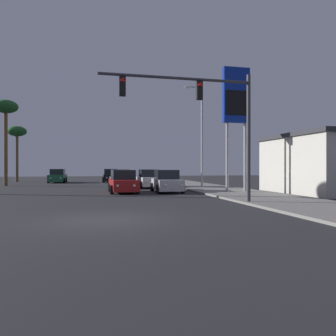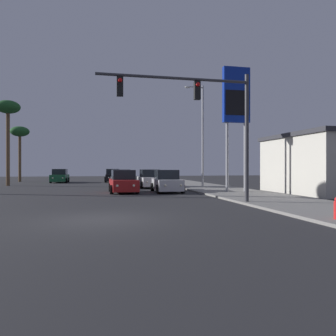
{
  "view_description": "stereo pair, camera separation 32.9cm",
  "coord_description": "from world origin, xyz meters",
  "px_view_note": "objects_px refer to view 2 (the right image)",
  "views": [
    {
      "loc": [
        -0.4,
        -11.83,
        1.86
      ],
      "look_at": [
        5.0,
        11.91,
        1.82
      ],
      "focal_mm": 35.0,
      "sensor_mm": 36.0,
      "label": 1
    },
    {
      "loc": [
        -0.08,
        -11.9,
        1.86
      ],
      "look_at": [
        5.0,
        11.91,
        1.82
      ],
      "focal_mm": 35.0,
      "sensor_mm": 36.0,
      "label": 2
    }
  ],
  "objects_px": {
    "car_black": "(113,176)",
    "palm_tree_mid": "(8,112)",
    "car_red": "(123,182)",
    "palm_tree_far": "(20,134)",
    "street_lamp": "(201,131)",
    "car_green": "(60,176)",
    "traffic_light_mast": "(206,110)",
    "gas_station_sign": "(236,102)",
    "car_silver": "(167,182)",
    "car_white": "(150,179)",
    "car_grey": "(121,179)"
  },
  "relations": [
    {
      "from": "car_white",
      "to": "palm_tree_far",
      "type": "bearing_deg",
      "value": -47.75
    },
    {
      "from": "car_green",
      "to": "palm_tree_mid",
      "type": "height_order",
      "value": "palm_tree_mid"
    },
    {
      "from": "car_white",
      "to": "car_green",
      "type": "height_order",
      "value": "same"
    },
    {
      "from": "palm_tree_far",
      "to": "car_grey",
      "type": "bearing_deg",
      "value": -51.72
    },
    {
      "from": "street_lamp",
      "to": "gas_station_sign",
      "type": "relative_size",
      "value": 1.0
    },
    {
      "from": "car_red",
      "to": "car_silver",
      "type": "xyz_separation_m",
      "value": [
        3.28,
        -0.11,
        0.0
      ]
    },
    {
      "from": "car_silver",
      "to": "street_lamp",
      "type": "relative_size",
      "value": 0.48
    },
    {
      "from": "car_grey",
      "to": "car_black",
      "type": "bearing_deg",
      "value": -87.7
    },
    {
      "from": "gas_station_sign",
      "to": "palm_tree_mid",
      "type": "bearing_deg",
      "value": 143.77
    },
    {
      "from": "traffic_light_mast",
      "to": "gas_station_sign",
      "type": "bearing_deg",
      "value": 55.48
    },
    {
      "from": "car_black",
      "to": "palm_tree_mid",
      "type": "distance_m",
      "value": 14.23
    },
    {
      "from": "traffic_light_mast",
      "to": "car_white",
      "type": "bearing_deg",
      "value": 92.23
    },
    {
      "from": "car_red",
      "to": "traffic_light_mast",
      "type": "distance_m",
      "value": 10.3
    },
    {
      "from": "car_red",
      "to": "palm_tree_mid",
      "type": "distance_m",
      "value": 17.18
    },
    {
      "from": "car_black",
      "to": "car_green",
      "type": "distance_m",
      "value": 6.44
    },
    {
      "from": "car_red",
      "to": "car_green",
      "type": "xyz_separation_m",
      "value": [
        -6.47,
        17.96,
        0.0
      ]
    },
    {
      "from": "car_black",
      "to": "palm_tree_far",
      "type": "relative_size",
      "value": 0.6
    },
    {
      "from": "gas_station_sign",
      "to": "car_green",
      "type": "bearing_deg",
      "value": 125.56
    },
    {
      "from": "car_red",
      "to": "gas_station_sign",
      "type": "bearing_deg",
      "value": 162.39
    },
    {
      "from": "traffic_light_mast",
      "to": "gas_station_sign",
      "type": "height_order",
      "value": "gas_station_sign"
    },
    {
      "from": "car_red",
      "to": "palm_tree_mid",
      "type": "height_order",
      "value": "palm_tree_mid"
    },
    {
      "from": "car_green",
      "to": "traffic_light_mast",
      "type": "height_order",
      "value": "traffic_light_mast"
    },
    {
      "from": "car_grey",
      "to": "palm_tree_mid",
      "type": "xyz_separation_m",
      "value": [
        -11.04,
        5.35,
        6.78
      ]
    },
    {
      "from": "car_silver",
      "to": "palm_tree_far",
      "type": "height_order",
      "value": "palm_tree_far"
    },
    {
      "from": "car_black",
      "to": "palm_tree_far",
      "type": "height_order",
      "value": "palm_tree_far"
    },
    {
      "from": "car_red",
      "to": "car_silver",
      "type": "height_order",
      "value": "same"
    },
    {
      "from": "car_white",
      "to": "gas_station_sign",
      "type": "relative_size",
      "value": 0.48
    },
    {
      "from": "street_lamp",
      "to": "palm_tree_far",
      "type": "relative_size",
      "value": 1.24
    },
    {
      "from": "car_grey",
      "to": "street_lamp",
      "type": "relative_size",
      "value": 0.48
    },
    {
      "from": "gas_station_sign",
      "to": "traffic_light_mast",
      "type": "bearing_deg",
      "value": -124.52
    },
    {
      "from": "car_grey",
      "to": "palm_tree_far",
      "type": "height_order",
      "value": "palm_tree_far"
    },
    {
      "from": "car_green",
      "to": "street_lamp",
      "type": "height_order",
      "value": "street_lamp"
    },
    {
      "from": "traffic_light_mast",
      "to": "palm_tree_mid",
      "type": "height_order",
      "value": "palm_tree_mid"
    },
    {
      "from": "street_lamp",
      "to": "car_grey",
      "type": "bearing_deg",
      "value": 157.72
    },
    {
      "from": "car_silver",
      "to": "gas_station_sign",
      "type": "height_order",
      "value": "gas_station_sign"
    },
    {
      "from": "car_white",
      "to": "street_lamp",
      "type": "distance_m",
      "value": 6.51
    },
    {
      "from": "palm_tree_mid",
      "to": "car_black",
      "type": "bearing_deg",
      "value": 30.55
    },
    {
      "from": "car_black",
      "to": "gas_station_sign",
      "type": "height_order",
      "value": "gas_station_sign"
    },
    {
      "from": "gas_station_sign",
      "to": "palm_tree_far",
      "type": "relative_size",
      "value": 1.24
    },
    {
      "from": "car_grey",
      "to": "car_silver",
      "type": "relative_size",
      "value": 1.0
    },
    {
      "from": "car_white",
      "to": "palm_tree_mid",
      "type": "xyz_separation_m",
      "value": [
        -13.66,
        5.9,
        6.78
      ]
    },
    {
      "from": "car_red",
      "to": "car_silver",
      "type": "bearing_deg",
      "value": 176.15
    },
    {
      "from": "car_white",
      "to": "palm_tree_far",
      "type": "height_order",
      "value": "palm_tree_far"
    },
    {
      "from": "car_red",
      "to": "street_lamp",
      "type": "relative_size",
      "value": 0.48
    },
    {
      "from": "car_white",
      "to": "car_silver",
      "type": "relative_size",
      "value": 0.99
    },
    {
      "from": "car_red",
      "to": "car_green",
      "type": "height_order",
      "value": "same"
    },
    {
      "from": "car_green",
      "to": "palm_tree_far",
      "type": "bearing_deg",
      "value": -31.45
    },
    {
      "from": "car_green",
      "to": "palm_tree_mid",
      "type": "xyz_separation_m",
      "value": [
        -4.33,
        -6.44,
        6.78
      ]
    },
    {
      "from": "car_silver",
      "to": "palm_tree_far",
      "type": "xyz_separation_m",
      "value": [
        -15.15,
        21.62,
        5.49
      ]
    },
    {
      "from": "palm_tree_mid",
      "to": "palm_tree_far",
      "type": "xyz_separation_m",
      "value": [
        -1.07,
        10.0,
        -1.29
      ]
    }
  ]
}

